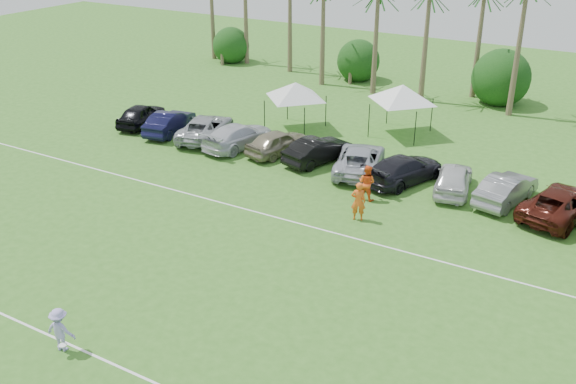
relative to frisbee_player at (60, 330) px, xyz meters
The scene contains 21 objects.
ground 1.91m from the frisbee_player, 93.61° to the right, with size 120.00×120.00×0.00m, color #366C20.
field_lines 6.33m from the frisbee_player, 90.99° to the left, with size 80.00×12.10×0.01m.
bush_tree_0 41.90m from the frisbee_player, 117.14° to the left, with size 4.00×4.00×4.00m.
bush_tree_1 37.79m from the frisbee_player, 99.31° to the left, with size 4.00×4.00×4.00m.
bush_tree_2 37.75m from the frisbee_player, 81.02° to the left, with size 4.00×4.00×4.00m.
sideline_player_a 14.85m from the frisbee_player, 71.49° to the left, with size 0.71×0.47×1.96m, color #EA5B1A.
sideline_player_b 16.91m from the frisbee_player, 75.81° to the left, with size 0.91×0.71×1.87m, color #FB571B.
canopy_tent_left 24.65m from the frisbee_player, 100.43° to the left, with size 4.61×4.61×3.74m.
canopy_tent_right 26.90m from the frisbee_player, 85.75° to the left, with size 4.79×4.79×3.88m.
frisbee_player is the anchor object (origin of this frame).
parked_car_0 23.96m from the frisbee_player, 125.45° to the left, with size 1.77×4.41×1.50m, color black.
parked_car_1 22.28m from the frisbee_player, 120.16° to the left, with size 1.59×4.56×1.50m, color black.
parked_car_2 21.32m from the frisbee_player, 113.48° to the left, with size 2.49×5.40×1.50m, color #9A9DA1.
parked_car_3 20.20m from the frisbee_player, 106.66° to the left, with size 2.10×5.17×1.50m, color silver.
parked_car_4 19.87m from the frisbee_player, 98.94° to the left, with size 1.77×4.41×1.50m, color gray.
parked_car_5 19.66m from the frisbee_player, 91.12° to the left, with size 1.59×4.56×1.50m, color black.
parked_car_6 19.69m from the frisbee_player, 83.25° to the left, with size 2.49×5.40×1.50m, color #A7AAB4.
parked_car_7 20.11m from the frisbee_player, 75.55° to the left, with size 2.10×5.17×1.50m, color black.
parked_car_8 21.04m from the frisbee_player, 68.48° to the left, with size 1.77×4.41×1.50m, color silver.
parked_car_9 22.22m from the frisbee_player, 62.02° to the left, with size 1.59×4.56×1.50m, color slate.
parked_car_10 23.29m from the frisbee_player, 55.71° to the left, with size 2.49×5.40×1.50m, color #43150D.
Camera 1 is at (15.81, -9.81, 14.29)m, focal length 40.00 mm.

